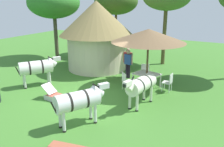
# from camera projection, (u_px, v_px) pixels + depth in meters

# --- Properties ---
(ground_plane) EXTENTS (36.00, 36.00, 0.00)m
(ground_plane) POSITION_uv_depth(u_px,v_px,m) (92.00, 97.00, 11.34)
(ground_plane) COLOR #3F782C
(thatched_hut) EXTENTS (4.63, 4.63, 4.25)m
(thatched_hut) POSITION_uv_depth(u_px,v_px,m) (97.00, 32.00, 15.21)
(thatched_hut) COLOR beige
(thatched_hut) RESTS_ON ground_plane
(shade_umbrella) EXTENTS (3.61, 3.61, 2.97)m
(shade_umbrella) POSITION_uv_depth(u_px,v_px,m) (149.00, 36.00, 11.77)
(shade_umbrella) COLOR brown
(shade_umbrella) RESTS_ON ground_plane
(patio_dining_table) EXTENTS (1.42, 1.22, 0.74)m
(patio_dining_table) POSITION_uv_depth(u_px,v_px,m) (147.00, 75.00, 12.36)
(patio_dining_table) COLOR silver
(patio_dining_table) RESTS_ON ground_plane
(patio_chair_near_hut) EXTENTS (0.61, 0.60, 0.90)m
(patio_chair_near_hut) POSITION_uv_depth(u_px,v_px,m) (126.00, 80.00, 12.01)
(patio_chair_near_hut) COLOR white
(patio_chair_near_hut) RESTS_ON ground_plane
(patio_chair_east_end) EXTENTS (0.42, 0.44, 0.90)m
(patio_chair_east_end) POSITION_uv_depth(u_px,v_px,m) (169.00, 81.00, 11.86)
(patio_chair_east_end) COLOR white
(patio_chair_east_end) RESTS_ON ground_plane
(patio_chair_west_end) EXTENTS (0.58, 0.57, 0.90)m
(patio_chair_west_end) POSITION_uv_depth(u_px,v_px,m) (145.00, 71.00, 13.49)
(patio_chair_west_end) COLOR white
(patio_chair_west_end) RESTS_ON ground_plane
(guest_beside_umbrella) EXTENTS (0.57, 0.28, 1.60)m
(guest_beside_umbrella) POSITION_uv_depth(u_px,v_px,m) (128.00, 61.00, 13.77)
(guest_beside_umbrella) COLOR black
(guest_beside_umbrella) RESTS_ON ground_plane
(guest_behind_table) EXTENTS (0.61, 0.23, 1.69)m
(guest_behind_table) POSITION_uv_depth(u_px,v_px,m) (128.00, 60.00, 13.93)
(guest_behind_table) COLOR black
(guest_behind_table) RESTS_ON ground_plane
(striped_lounge_chair) EXTENTS (0.81, 0.58, 0.66)m
(striped_lounge_chair) POSITION_uv_depth(u_px,v_px,m) (52.00, 93.00, 11.06)
(striped_lounge_chair) COLOR #C55846
(striped_lounge_chair) RESTS_ON ground_plane
(zebra_nearest_camera) EXTENTS (0.82, 2.22, 1.47)m
(zebra_nearest_camera) POSITION_uv_depth(u_px,v_px,m) (141.00, 85.00, 10.15)
(zebra_nearest_camera) COLOR silver
(zebra_nearest_camera) RESTS_ON ground_plane
(zebra_by_umbrella) EXTENTS (1.52, 2.02, 1.50)m
(zebra_by_umbrella) POSITION_uv_depth(u_px,v_px,m) (37.00, 68.00, 12.55)
(zebra_by_umbrella) COLOR silver
(zebra_by_umbrella) RESTS_ON ground_plane
(zebra_toward_hut) EXTENTS (1.35, 2.03, 1.48)m
(zebra_toward_hut) POSITION_uv_depth(u_px,v_px,m) (79.00, 101.00, 8.59)
(zebra_toward_hut) COLOR silver
(zebra_toward_hut) RESTS_ON ground_plane
(acacia_tree_right_background) EXTENTS (3.73, 3.73, 5.17)m
(acacia_tree_right_background) POSITION_uv_depth(u_px,v_px,m) (54.00, 3.00, 17.45)
(acacia_tree_right_background) COLOR #454130
(acacia_tree_right_background) RESTS_ON ground_plane
(acacia_tree_far_lawn) EXTENTS (3.35, 3.35, 5.12)m
(acacia_tree_far_lawn) POSITION_uv_depth(u_px,v_px,m) (116.00, 1.00, 18.74)
(acacia_tree_far_lawn) COLOR brown
(acacia_tree_far_lawn) RESTS_ON ground_plane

